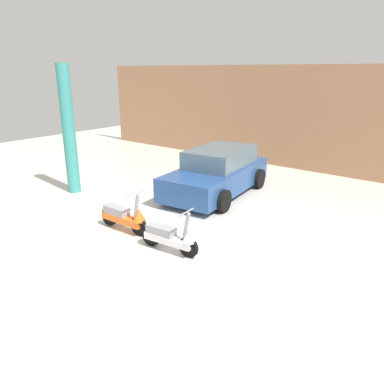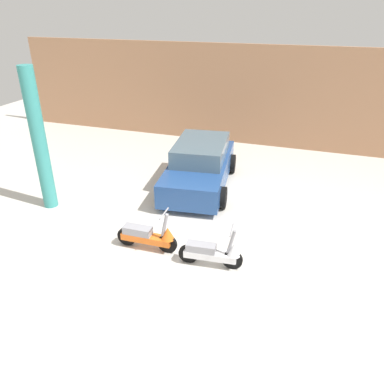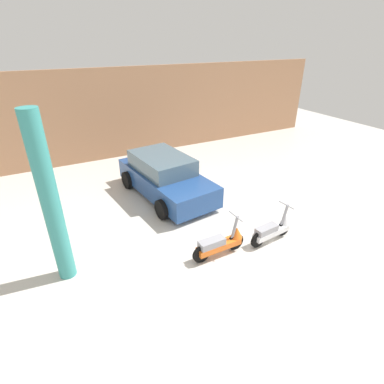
% 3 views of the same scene
% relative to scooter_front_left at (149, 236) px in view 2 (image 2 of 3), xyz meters
% --- Properties ---
extents(ground_plane, '(28.00, 28.00, 0.00)m').
position_rel_scooter_front_left_xyz_m(ground_plane, '(0.55, -0.47, -0.36)').
color(ground_plane, silver).
extents(wall_back, '(19.60, 0.12, 3.79)m').
position_rel_scooter_front_left_xyz_m(wall_back, '(0.55, 8.01, 1.53)').
color(wall_back, tan).
rests_on(wall_back, ground_plane).
extents(scooter_front_left, '(1.46, 0.53, 1.02)m').
position_rel_scooter_front_left_xyz_m(scooter_front_left, '(0.00, 0.00, 0.00)').
color(scooter_front_left, black).
rests_on(scooter_front_left, ground_plane).
extents(scooter_front_right, '(1.40, 0.50, 0.97)m').
position_rel_scooter_front_left_xyz_m(scooter_front_right, '(1.55, -0.13, -0.02)').
color(scooter_front_right, black).
rests_on(scooter_front_right, ground_plane).
extents(car_rear_left, '(2.32, 4.20, 1.37)m').
position_rel_scooter_front_left_xyz_m(car_rear_left, '(0.06, 3.64, 0.29)').
color(car_rear_left, navy).
rests_on(car_rear_left, ground_plane).
extents(support_column_side, '(0.37, 0.37, 3.79)m').
position_rel_scooter_front_left_xyz_m(support_column_side, '(-3.50, 1.03, 1.53)').
color(support_column_side, teal).
rests_on(support_column_side, ground_plane).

